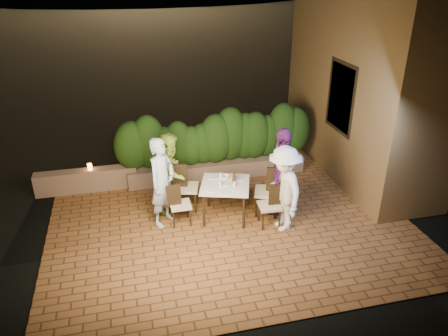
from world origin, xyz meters
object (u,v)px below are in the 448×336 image
object	(u,v)px
chair_right_back	(267,191)
diner_white	(284,189)
beer_bottle	(234,177)
diner_green	(171,172)
chair_left_back	(187,187)
diner_blue	(162,182)
parapet_lamp	(90,167)
bowl	(225,176)
chair_right_front	(269,205)
chair_left_front	(180,204)
diner_purple	(282,171)
dining_table	(225,201)

from	to	relation	value
chair_right_back	diner_white	size ratio (longest dim) A/B	0.61
beer_bottle	diner_green	distance (m)	1.30
chair_left_back	diner_blue	size ratio (longest dim) A/B	0.56
chair_right_back	parapet_lamp	world-z (taller)	chair_right_back
diner_blue	bowl	bearing A→B (deg)	-39.32
beer_bottle	chair_right_front	distance (m)	0.88
chair_left_back	beer_bottle	bearing A→B (deg)	-18.54
chair_left_front	diner_white	world-z (taller)	diner_white
chair_left_back	parapet_lamp	size ratio (longest dim) A/B	7.22
chair_left_front	chair_right_back	world-z (taller)	chair_right_back
chair_right_front	diner_purple	size ratio (longest dim) A/B	0.48
chair_left_back	chair_right_front	xyz separation A→B (m)	(1.45, -1.00, -0.06)
beer_bottle	diner_blue	distance (m)	1.38
chair_right_back	diner_green	xyz separation A→B (m)	(-1.83, 0.64, 0.32)
beer_bottle	diner_blue	size ratio (longest dim) A/B	0.18
chair_right_back	diner_white	distance (m)	0.68
chair_left_front	diner_green	xyz separation A→B (m)	(-0.08, 0.60, 0.41)
chair_left_front	chair_right_front	xyz separation A→B (m)	(1.66, -0.46, 0.01)
dining_table	diner_green	distance (m)	1.23
chair_right_back	chair_left_back	bearing A→B (deg)	0.24
chair_left_front	diner_blue	world-z (taller)	diner_blue
dining_table	beer_bottle	bearing A→B (deg)	-10.70
beer_bottle	diner_white	bearing A→B (deg)	-36.44
chair_left_front	diner_white	distance (m)	2.02
diner_purple	diner_blue	bearing A→B (deg)	-60.35
beer_bottle	chair_right_front	bearing A→B (deg)	-36.37
beer_bottle	chair_right_back	xyz separation A→B (m)	(0.69, -0.02, -0.39)
bowl	chair_left_front	xyz separation A→B (m)	(-0.96, -0.28, -0.34)
dining_table	diner_purple	distance (m)	1.27
chair_right_back	bowl	bearing A→B (deg)	-1.19
diner_purple	chair_left_front	bearing A→B (deg)	-58.19
chair_left_back	diner_purple	world-z (taller)	diner_purple
dining_table	diner_white	size ratio (longest dim) A/B	0.55
dining_table	parapet_lamp	size ratio (longest dim) A/B	6.64
diner_blue	diner_green	size ratio (longest dim) A/B	1.07
chair_left_front	chair_left_back	distance (m)	0.58
chair_left_back	diner_purple	size ratio (longest dim) A/B	0.55
beer_bottle	chair_left_front	size ratio (longest dim) A/B	0.37
dining_table	diner_white	distance (m)	1.25
chair_right_back	diner_white	xyz separation A→B (m)	(0.12, -0.58, 0.33)
chair_left_front	diner_blue	bearing A→B (deg)	163.01
diner_blue	parapet_lamp	distance (m)	2.27
beer_bottle	chair_left_front	world-z (taller)	beer_bottle
bowl	parapet_lamp	size ratio (longest dim) A/B	1.35
bowl	chair_right_front	bearing A→B (deg)	-46.56
chair_left_front	chair_right_front	world-z (taller)	chair_right_front
chair_left_front	diner_green	world-z (taller)	diner_green
chair_right_front	diner_white	xyz separation A→B (m)	(0.21, -0.15, 0.41)
bowl	chair_left_back	xyz separation A→B (m)	(-0.75, 0.25, -0.27)
bowl	chair_left_front	bearing A→B (deg)	-163.44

